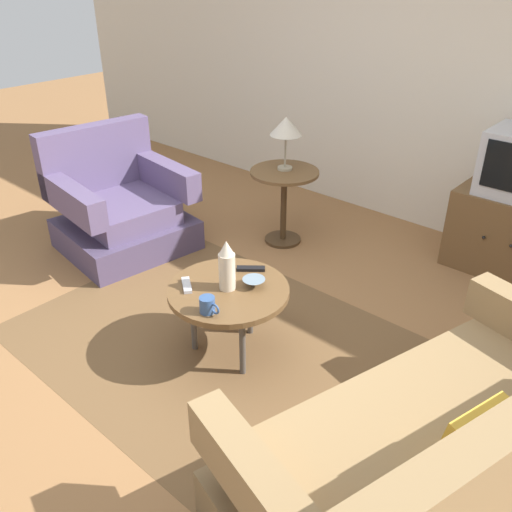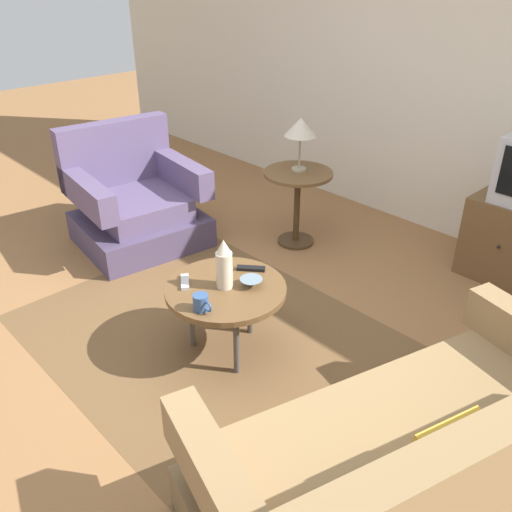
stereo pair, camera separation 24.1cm
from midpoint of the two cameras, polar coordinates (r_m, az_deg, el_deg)
name	(u,v)px [view 1 (the left image)]	position (r m, az deg, el deg)	size (l,w,h in m)	color
ground_plane	(215,345)	(3.41, -6.38, -9.32)	(16.00, 16.00, 0.00)	olive
back_wall	(430,64)	(4.73, 16.35, 18.84)	(9.00, 0.12, 2.70)	beige
area_rug	(230,350)	(3.36, -4.81, -9.87)	(2.63, 1.81, 0.00)	brown
armchair	(120,210)	(4.53, -15.62, 4.70)	(0.98, 1.04, 0.94)	#4B3E5C
couch	(438,454)	(2.49, 15.87, -19.49)	(1.35, 1.96, 0.86)	brown
coffee_table	(228,293)	(3.12, -5.13, -4.00)	(0.70, 0.70, 0.45)	brown
side_table	(284,191)	(4.37, 1.38, 6.84)	(0.55, 0.55, 0.62)	brown
tv_stand	(509,233)	(4.38, 23.69, 2.20)	(0.80, 0.52, 0.61)	brown
table_lamp	(286,127)	(4.24, 1.50, 13.35)	(0.25, 0.25, 0.42)	#9E937A
vase	(227,266)	(3.03, -5.36, -1.10)	(0.10, 0.10, 0.30)	beige
mug	(208,305)	(2.89, -7.49, -5.19)	(0.13, 0.08, 0.09)	#335184
bowl	(254,283)	(3.09, -2.46, -2.86)	(0.13, 0.13, 0.05)	slate
tv_remote_dark	(251,269)	(3.26, -2.67, -1.39)	(0.16, 0.14, 0.02)	black
tv_remote_silver	(187,285)	(3.14, -9.49, -3.09)	(0.15, 0.13, 0.02)	#B2B2B7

